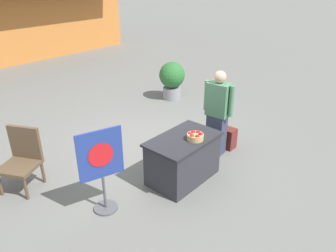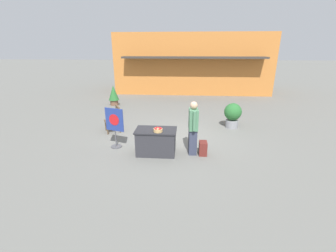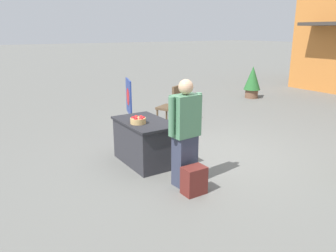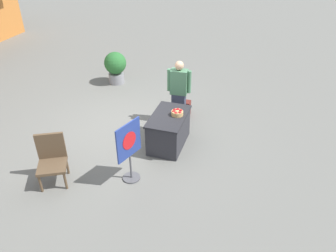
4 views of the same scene
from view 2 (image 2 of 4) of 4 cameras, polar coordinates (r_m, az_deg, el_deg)
ground_plane at (r=8.15m, az=0.28°, el=-3.42°), size 120.00×120.00×0.00m
storefront_building at (r=17.96m, az=6.13°, el=15.65°), size 10.93×5.44×4.15m
display_table at (r=6.97m, az=-3.03°, el=-3.95°), size 1.25×0.77×0.79m
apple_basket at (r=6.63m, az=-2.55°, el=-0.96°), size 0.27×0.27×0.13m
person_visitor at (r=6.83m, az=6.39°, el=-0.48°), size 0.29×0.61×1.66m
backpack at (r=7.04m, az=8.86°, el=-5.59°), size 0.24×0.34×0.42m
poster_board at (r=7.48m, az=-13.36°, el=0.06°), size 0.64×0.36×1.33m
patio_chair at (r=9.02m, az=-13.34°, el=1.98°), size 0.74×0.74×1.02m
potted_plant_far_right at (r=13.39m, az=-13.64°, el=7.77°), size 0.59×0.59×1.13m
potted_plant_near_left at (r=9.57m, az=16.10°, el=2.94°), size 0.70×0.70×1.03m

